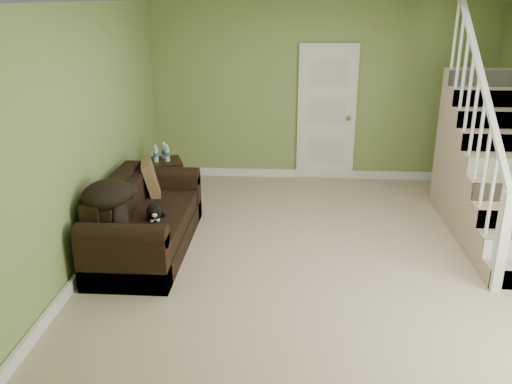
# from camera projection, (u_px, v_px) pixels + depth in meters

# --- Properties ---
(floor) EXTENTS (5.00, 5.50, 0.01)m
(floor) POSITION_uv_depth(u_px,v_px,m) (327.00, 256.00, 5.85)
(floor) COLOR tan
(floor) RESTS_ON ground
(ceiling) EXTENTS (5.00, 5.50, 0.01)m
(ceiling) POSITION_uv_depth(u_px,v_px,m) (340.00, 2.00, 4.96)
(ceiling) COLOR white
(ceiling) RESTS_ON wall_back
(wall_back) EXTENTS (5.00, 0.04, 2.60)m
(wall_back) POSITION_uv_depth(u_px,v_px,m) (321.00, 93.00, 7.99)
(wall_back) COLOR #79904E
(wall_back) RESTS_ON floor
(wall_front) EXTENTS (5.00, 0.04, 2.60)m
(wall_front) POSITION_uv_depth(u_px,v_px,m) (369.00, 270.00, 2.83)
(wall_front) COLOR #79904E
(wall_front) RESTS_ON floor
(wall_left) EXTENTS (0.04, 5.50, 2.60)m
(wall_left) POSITION_uv_depth(u_px,v_px,m) (89.00, 135.00, 5.56)
(wall_left) COLOR #79904E
(wall_left) RESTS_ON floor
(baseboard_back) EXTENTS (5.00, 0.04, 0.12)m
(baseboard_back) POSITION_uv_depth(u_px,v_px,m) (317.00, 174.00, 8.38)
(baseboard_back) COLOR white
(baseboard_back) RESTS_ON floor
(baseboard_left) EXTENTS (0.04, 5.50, 0.12)m
(baseboard_left) POSITION_uv_depth(u_px,v_px,m) (103.00, 245.00, 5.98)
(baseboard_left) COLOR white
(baseboard_left) RESTS_ON floor
(door) EXTENTS (0.86, 0.12, 2.02)m
(door) POSITION_uv_depth(u_px,v_px,m) (327.00, 114.00, 8.04)
(door) COLOR white
(door) RESTS_ON floor
(staircase) EXTENTS (1.00, 2.51, 2.82)m
(staircase) POSITION_uv_depth(u_px,v_px,m) (494.00, 176.00, 6.41)
(staircase) COLOR tan
(staircase) RESTS_ON floor
(sofa) EXTENTS (0.86, 2.00, 0.79)m
(sofa) POSITION_uv_depth(u_px,v_px,m) (144.00, 224.00, 5.93)
(sofa) COLOR black
(sofa) RESTS_ON floor
(side_table) EXTENTS (0.61, 0.61, 0.80)m
(side_table) POSITION_uv_depth(u_px,v_px,m) (164.00, 180.00, 7.35)
(side_table) COLOR black
(side_table) RESTS_ON floor
(cat) EXTENTS (0.27, 0.44, 0.21)m
(cat) POSITION_uv_depth(u_px,v_px,m) (154.00, 212.00, 5.69)
(cat) COLOR black
(cat) RESTS_ON sofa
(banana) EXTENTS (0.16, 0.18, 0.05)m
(banana) POSITION_uv_depth(u_px,v_px,m) (154.00, 216.00, 5.74)
(banana) COLOR yellow
(banana) RESTS_ON sofa
(throw_pillow) EXTENTS (0.32, 0.49, 0.46)m
(throw_pillow) POSITION_uv_depth(u_px,v_px,m) (151.00, 179.00, 6.44)
(throw_pillow) COLOR #4A311D
(throw_pillow) RESTS_ON sofa
(throw_blanket) EXTENTS (0.52, 0.65, 0.25)m
(throw_blanket) POSITION_uv_depth(u_px,v_px,m) (107.00, 194.00, 5.32)
(throw_blanket) COLOR black
(throw_blanket) RESTS_ON sofa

